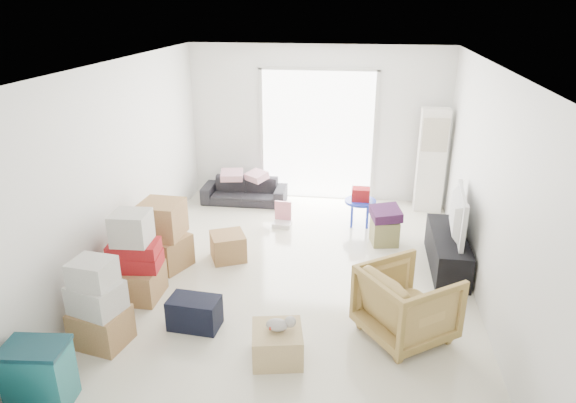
# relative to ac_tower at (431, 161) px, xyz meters

# --- Properties ---
(room_shell) EXTENTS (4.98, 6.48, 3.18)m
(room_shell) POSITION_rel_ac_tower_xyz_m (-1.95, -2.65, 0.48)
(room_shell) COLOR beige
(room_shell) RESTS_ON ground
(sliding_door) EXTENTS (2.10, 0.04, 2.33)m
(sliding_door) POSITION_rel_ac_tower_xyz_m (-1.95, 0.33, 0.37)
(sliding_door) COLOR white
(sliding_door) RESTS_ON room_shell
(ac_tower) EXTENTS (0.45, 0.30, 1.75)m
(ac_tower) POSITION_rel_ac_tower_xyz_m (0.00, 0.00, 0.00)
(ac_tower) COLOR white
(ac_tower) RESTS_ON room_shell
(tv_console) EXTENTS (0.43, 1.43, 0.48)m
(tv_console) POSITION_rel_ac_tower_xyz_m (0.05, -2.07, -0.64)
(tv_console) COLOR black
(tv_console) RESTS_ON room_shell
(television) EXTENTS (0.70, 1.11, 0.14)m
(television) POSITION_rel_ac_tower_xyz_m (0.05, -2.07, -0.33)
(television) COLOR black
(television) RESTS_ON tv_console
(sofa) EXTENTS (1.48, 0.45, 0.58)m
(sofa) POSITION_rel_ac_tower_xyz_m (-3.18, -0.15, -0.59)
(sofa) COLOR #26262B
(sofa) RESTS_ON room_shell
(pillow_left) EXTENTS (0.47, 0.40, 0.13)m
(pillow_left) POSITION_rel_ac_tower_xyz_m (-3.39, -0.20, -0.23)
(pillow_left) COLOR #CB94A7
(pillow_left) RESTS_ON sofa
(pillow_right) EXTENTS (0.46, 0.45, 0.12)m
(pillow_right) POSITION_rel_ac_tower_xyz_m (-2.95, -0.18, -0.24)
(pillow_right) COLOR #CB94A7
(pillow_right) RESTS_ON sofa
(armchair) EXTENTS (1.14, 1.15, 0.87)m
(armchair) POSITION_rel_ac_tower_xyz_m (-0.60, -3.71, -0.44)
(armchair) COLOR tan
(armchair) RESTS_ON room_shell
(storage_bins) EXTENTS (0.57, 0.43, 0.62)m
(storage_bins) POSITION_rel_ac_tower_xyz_m (-3.85, -5.22, -0.56)
(storage_bins) COLOR #176166
(storage_bins) RESTS_ON room_shell
(box_stack_a) EXTENTS (0.60, 0.53, 0.97)m
(box_stack_a) POSITION_rel_ac_tower_xyz_m (-3.75, -4.32, -0.44)
(box_stack_a) COLOR tan
(box_stack_a) RESTS_ON room_shell
(box_stack_b) EXTENTS (0.63, 0.55, 1.10)m
(box_stack_b) POSITION_rel_ac_tower_xyz_m (-3.75, -3.40, -0.40)
(box_stack_b) COLOR tan
(box_stack_b) RESTS_ON room_shell
(box_stack_c) EXTENTS (0.76, 0.71, 0.92)m
(box_stack_c) POSITION_rel_ac_tower_xyz_m (-3.72, -2.59, -0.43)
(box_stack_c) COLOR tan
(box_stack_c) RESTS_ON room_shell
(loose_box) EXTENTS (0.59, 0.59, 0.37)m
(loose_box) POSITION_rel_ac_tower_xyz_m (-2.92, -2.28, -0.69)
(loose_box) COLOR tan
(loose_box) RESTS_ON room_shell
(duffel_bag) EXTENTS (0.57, 0.37, 0.35)m
(duffel_bag) POSITION_rel_ac_tower_xyz_m (-2.88, -3.90, -0.70)
(duffel_bag) COLOR black
(duffel_bag) RESTS_ON room_shell
(ottoman) EXTENTS (0.44, 0.44, 0.37)m
(ottoman) POSITION_rel_ac_tower_xyz_m (-0.76, -1.46, -0.69)
(ottoman) COLOR #959156
(ottoman) RESTS_ON room_shell
(blanket) EXTENTS (0.49, 0.49, 0.14)m
(blanket) POSITION_rel_ac_tower_xyz_m (-0.76, -1.46, -0.43)
(blanket) COLOR #471E4B
(blanket) RESTS_ON ottoman
(kids_table) EXTENTS (0.50, 0.50, 0.63)m
(kids_table) POSITION_rel_ac_tower_xyz_m (-1.14, -0.84, -0.43)
(kids_table) COLOR #1D34CD
(kids_table) RESTS_ON room_shell
(toy_walker) EXTENTS (0.30, 0.27, 0.38)m
(toy_walker) POSITION_rel_ac_tower_xyz_m (-2.36, -1.04, -0.77)
(toy_walker) COLOR silver
(toy_walker) RESTS_ON room_shell
(wood_crate) EXTENTS (0.59, 0.59, 0.33)m
(wood_crate) POSITION_rel_ac_tower_xyz_m (-1.89, -4.29, -0.71)
(wood_crate) COLOR tan
(wood_crate) RESTS_ON room_shell
(plush_bunny) EXTENTS (0.30, 0.17, 0.15)m
(plush_bunny) POSITION_rel_ac_tower_xyz_m (-1.86, -4.28, -0.48)
(plush_bunny) COLOR #B2ADA8
(plush_bunny) RESTS_ON wood_crate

